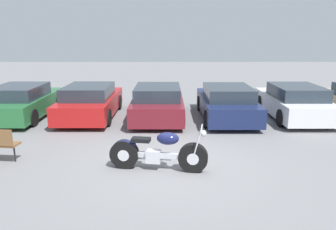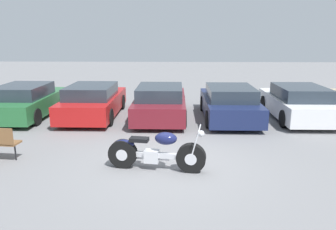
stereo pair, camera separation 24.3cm
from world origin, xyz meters
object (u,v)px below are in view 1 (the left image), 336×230
at_px(motorcycle, 158,152).
at_px(parked_car_maroon, 158,103).
at_px(parked_car_green, 23,102).
at_px(parked_car_white, 294,102).
at_px(parked_car_red, 91,102).
at_px(parked_car_navy, 227,103).

distance_m(motorcycle, parked_car_maroon, 4.88).
xyz_separation_m(parked_car_green, parked_car_white, (10.38, -0.02, 0.00)).
distance_m(parked_car_maroon, parked_car_white, 5.19).
relative_size(parked_car_red, parked_car_maroon, 1.00).
xyz_separation_m(parked_car_maroon, parked_car_navy, (2.59, -0.08, 0.00)).
height_order(motorcycle, parked_car_navy, parked_car_navy).
bearing_deg(motorcycle, parked_car_maroon, 91.61).
distance_m(motorcycle, parked_car_navy, 5.40).
xyz_separation_m(parked_car_red, parked_car_navy, (5.19, -0.21, 0.00)).
bearing_deg(parked_car_white, parked_car_navy, -176.50).
bearing_deg(motorcycle, parked_car_red, 118.57).
relative_size(parked_car_red, parked_car_white, 1.00).
relative_size(motorcycle, parked_car_navy, 0.55).
distance_m(parked_car_red, parked_car_navy, 5.19).
bearing_deg(parked_car_maroon, parked_car_navy, -1.68).
bearing_deg(motorcycle, parked_car_green, 136.91).
bearing_deg(parked_car_green, motorcycle, -43.09).
bearing_deg(parked_car_maroon, parked_car_red, 176.95).
xyz_separation_m(motorcycle, parked_car_green, (-5.33, 4.98, 0.17)).
xyz_separation_m(parked_car_green, parked_car_navy, (7.78, -0.18, 0.00)).
relative_size(motorcycle, parked_car_green, 0.55).
xyz_separation_m(parked_car_red, parked_car_maroon, (2.59, -0.14, 0.00)).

